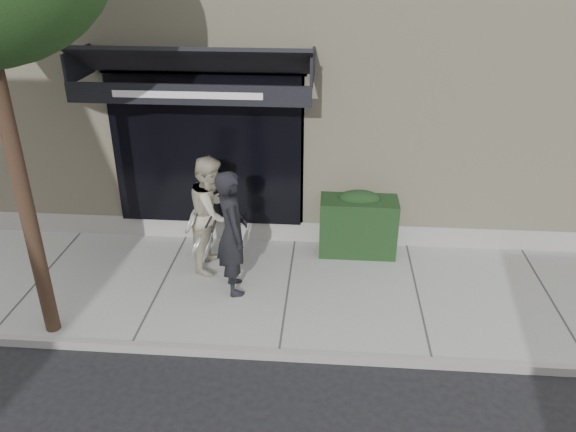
{
  "coord_description": "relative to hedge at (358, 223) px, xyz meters",
  "views": [
    {
      "loc": [
        0.59,
        -7.38,
        5.01
      ],
      "look_at": [
        -0.05,
        0.6,
        1.07
      ],
      "focal_mm": 35.0,
      "sensor_mm": 36.0,
      "label": 1
    }
  ],
  "objects": [
    {
      "name": "pedestrian_back",
      "position": [
        -2.37,
        -0.66,
        0.42
      ],
      "size": [
        0.82,
        0.99,
        1.91
      ],
      "color": "#B9AF94",
      "rests_on": "sidewalk"
    },
    {
      "name": "building_facade",
      "position": [
        -1.11,
        3.71,
        2.08
      ],
      "size": [
        14.3,
        8.04,
        5.64
      ],
      "color": "#C4B795",
      "rests_on": "ground"
    },
    {
      "name": "sidewalk",
      "position": [
        -1.1,
        -1.25,
        -0.6
      ],
      "size": [
        20.0,
        3.0,
        0.12
      ],
      "primitive_type": "cube",
      "color": "gray",
      "rests_on": "ground"
    },
    {
      "name": "pedestrian_front",
      "position": [
        -1.93,
        -1.36,
        0.44
      ],
      "size": [
        0.92,
        0.94,
        1.97
      ],
      "color": "black",
      "rests_on": "sidewalk"
    },
    {
      "name": "curb",
      "position": [
        -1.1,
        -2.8,
        -0.59
      ],
      "size": [
        20.0,
        0.1,
        0.14
      ],
      "primitive_type": "cube",
      "color": "gray",
      "rests_on": "ground"
    },
    {
      "name": "hedge",
      "position": [
        0.0,
        0.0,
        0.0
      ],
      "size": [
        1.3,
        0.7,
        1.14
      ],
      "color": "black",
      "rests_on": "sidewalk"
    },
    {
      "name": "ground",
      "position": [
        -1.1,
        -1.25,
        -0.66
      ],
      "size": [
        80.0,
        80.0,
        0.0
      ],
      "primitive_type": "plane",
      "color": "black",
      "rests_on": "ground"
    }
  ]
}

